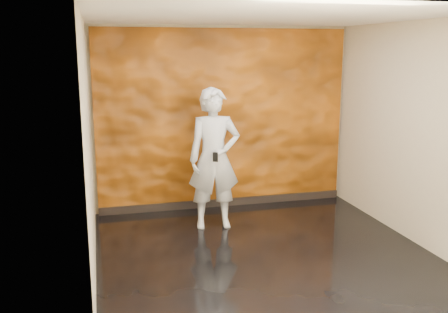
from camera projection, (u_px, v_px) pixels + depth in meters
room at (265, 140)px, 5.84m from camera, size 4.02×4.02×2.81m
feature_wall at (224, 120)px, 7.70m from camera, size 3.90×0.06×2.75m
baseboard at (225, 202)px, 7.94m from camera, size 3.90×0.04×0.12m
man at (214, 159)px, 6.84m from camera, size 0.75×0.53×1.94m
phone at (215, 157)px, 6.53m from camera, size 0.07×0.04×0.13m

